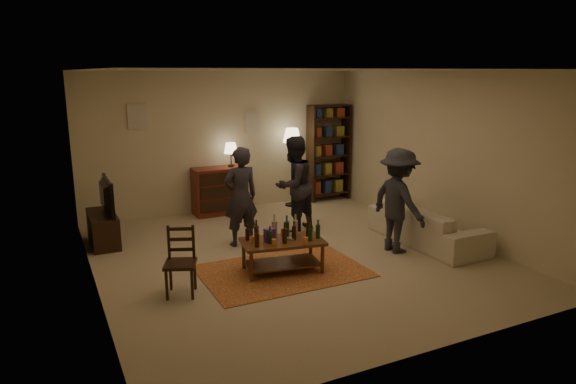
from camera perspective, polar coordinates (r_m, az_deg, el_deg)
floor at (r=7.71m, az=0.45°, el=-7.08°), size 6.00×6.00×0.00m
room_shell at (r=9.84m, az=-10.85°, el=7.96°), size 6.00×6.00×6.00m
rug at (r=7.13m, az=-0.60°, el=-8.76°), size 2.20×1.50×0.01m
coffee_table at (r=6.99m, az=-0.65°, el=-5.73°), size 1.18×0.77×0.79m
dining_chair at (r=6.46m, az=-11.83°, el=-7.28°), size 0.49×0.49×0.86m
tv_stand at (r=8.62m, az=-19.89°, el=-3.01°), size 0.40×1.00×1.06m
dresser at (r=9.92m, az=-7.56°, el=0.29°), size 1.00×0.50×1.36m
bookshelf at (r=10.88m, az=4.52°, el=4.49°), size 0.90×0.34×2.02m
floor_lamp at (r=10.28m, az=0.44°, el=5.73°), size 0.36×0.36×1.58m
sofa at (r=8.48m, az=15.14°, el=-3.49°), size 0.81×2.08×0.61m
person_left at (r=8.00m, az=-5.29°, el=-0.52°), size 0.60×0.41×1.56m
person_right at (r=8.61m, az=0.62°, el=0.79°), size 0.98×0.89×1.65m
person_by_sofa at (r=7.86m, az=12.16°, el=-0.97°), size 0.66×1.06×1.58m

